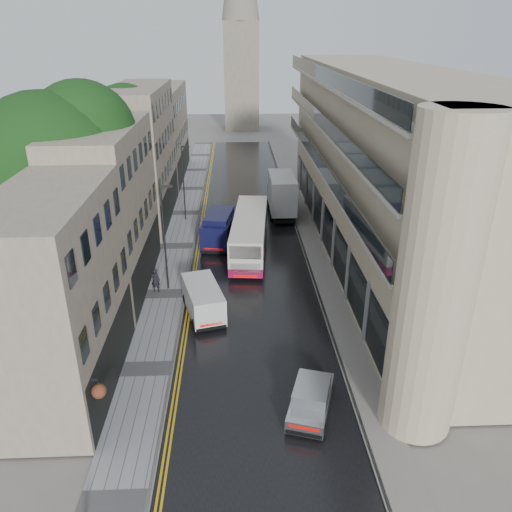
{
  "coord_description": "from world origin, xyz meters",
  "views": [
    {
      "loc": [
        -1.03,
        -11.01,
        16.54
      ],
      "look_at": [
        0.26,
        18.0,
        3.36
      ],
      "focal_mm": 35.0,
      "sensor_mm": 36.0,
      "label": 1
    }
  ],
  "objects_px": {
    "lamp_post_near": "(164,240)",
    "lamp_post_far": "(184,184)",
    "tree_near": "(55,195)",
    "silver_hatchback": "(289,415)",
    "white_lorry": "(272,200)",
    "navy_van": "(203,235)",
    "cream_bus": "(232,249)",
    "white_van": "(194,315)",
    "pedestrian": "(155,280)",
    "tree_far": "(107,159)"
  },
  "relations": [
    {
      "from": "tree_near",
      "to": "navy_van",
      "type": "xyz_separation_m",
      "value": [
        8.81,
        6.45,
        -5.48
      ]
    },
    {
      "from": "tree_near",
      "to": "lamp_post_far",
      "type": "bearing_deg",
      "value": 63.96
    },
    {
      "from": "tree_near",
      "to": "pedestrian",
      "type": "bearing_deg",
      "value": -4.38
    },
    {
      "from": "pedestrian",
      "to": "lamp_post_far",
      "type": "height_order",
      "value": "lamp_post_far"
    },
    {
      "from": "white_lorry",
      "to": "tree_far",
      "type": "bearing_deg",
      "value": -178.44
    },
    {
      "from": "tree_far",
      "to": "pedestrian",
      "type": "xyz_separation_m",
      "value": [
        5.65,
        -13.46,
        -5.25
      ]
    },
    {
      "from": "lamp_post_near",
      "to": "silver_hatchback",
      "type": "bearing_deg",
      "value": -80.48
    },
    {
      "from": "white_van",
      "to": "navy_van",
      "type": "xyz_separation_m",
      "value": [
        -0.08,
        11.67,
        0.41
      ]
    },
    {
      "from": "white_lorry",
      "to": "lamp_post_far",
      "type": "height_order",
      "value": "lamp_post_far"
    },
    {
      "from": "cream_bus",
      "to": "navy_van",
      "type": "height_order",
      "value": "cream_bus"
    },
    {
      "from": "navy_van",
      "to": "cream_bus",
      "type": "bearing_deg",
      "value": -42.24
    },
    {
      "from": "silver_hatchback",
      "to": "lamp_post_near",
      "type": "xyz_separation_m",
      "value": [
        -7.0,
        13.63,
        3.03
      ]
    },
    {
      "from": "cream_bus",
      "to": "navy_van",
      "type": "bearing_deg",
      "value": 133.16
    },
    {
      "from": "lamp_post_far",
      "to": "tree_near",
      "type": "bearing_deg",
      "value": -106.93
    },
    {
      "from": "tree_far",
      "to": "silver_hatchback",
      "type": "distance_m",
      "value": 30.32
    },
    {
      "from": "cream_bus",
      "to": "lamp_post_near",
      "type": "bearing_deg",
      "value": -137.59
    },
    {
      "from": "white_lorry",
      "to": "navy_van",
      "type": "distance_m",
      "value": 9.26
    },
    {
      "from": "tree_near",
      "to": "lamp_post_far",
      "type": "height_order",
      "value": "tree_near"
    },
    {
      "from": "pedestrian",
      "to": "lamp_post_far",
      "type": "xyz_separation_m",
      "value": [
        0.81,
        14.3,
        2.63
      ]
    },
    {
      "from": "tree_far",
      "to": "navy_van",
      "type": "xyz_separation_m",
      "value": [
        8.51,
        -6.55,
        -4.77
      ]
    },
    {
      "from": "navy_van",
      "to": "lamp_post_near",
      "type": "distance_m",
      "value": 7.17
    },
    {
      "from": "white_lorry",
      "to": "silver_hatchback",
      "type": "height_order",
      "value": "white_lorry"
    },
    {
      "from": "cream_bus",
      "to": "white_lorry",
      "type": "distance_m",
      "value": 10.67
    },
    {
      "from": "lamp_post_far",
      "to": "pedestrian",
      "type": "bearing_deg",
      "value": -84.15
    },
    {
      "from": "white_lorry",
      "to": "silver_hatchback",
      "type": "xyz_separation_m",
      "value": [
        -1.18,
        -27.04,
        -1.3
      ]
    },
    {
      "from": "pedestrian",
      "to": "lamp_post_near",
      "type": "relative_size",
      "value": 0.23
    },
    {
      "from": "lamp_post_near",
      "to": "lamp_post_far",
      "type": "relative_size",
      "value": 1.05
    },
    {
      "from": "cream_bus",
      "to": "white_van",
      "type": "height_order",
      "value": "cream_bus"
    },
    {
      "from": "silver_hatchback",
      "to": "white_lorry",
      "type": "bearing_deg",
      "value": 104.69
    },
    {
      "from": "white_lorry",
      "to": "navy_van",
      "type": "bearing_deg",
      "value": -131.26
    },
    {
      "from": "tree_near",
      "to": "pedestrian",
      "type": "distance_m",
      "value": 8.44
    },
    {
      "from": "tree_near",
      "to": "lamp_post_far",
      "type": "relative_size",
      "value": 1.99
    },
    {
      "from": "cream_bus",
      "to": "white_van",
      "type": "bearing_deg",
      "value": -99.85
    },
    {
      "from": "navy_van",
      "to": "lamp_post_far",
      "type": "relative_size",
      "value": 0.81
    },
    {
      "from": "white_van",
      "to": "tree_far",
      "type": "bearing_deg",
      "value": 100.49
    },
    {
      "from": "white_lorry",
      "to": "silver_hatchback",
      "type": "distance_m",
      "value": 27.1
    },
    {
      "from": "tree_far",
      "to": "pedestrian",
      "type": "bearing_deg",
      "value": -67.22
    },
    {
      "from": "navy_van",
      "to": "tree_near",
      "type": "bearing_deg",
      "value": -134.11
    },
    {
      "from": "lamp_post_near",
      "to": "tree_near",
      "type": "bearing_deg",
      "value": 162.32
    },
    {
      "from": "navy_van",
      "to": "lamp_post_near",
      "type": "relative_size",
      "value": 0.77
    },
    {
      "from": "cream_bus",
      "to": "white_lorry",
      "type": "xyz_separation_m",
      "value": [
        3.71,
        9.99,
        0.53
      ]
    },
    {
      "from": "pedestrian",
      "to": "tree_near",
      "type": "bearing_deg",
      "value": 3.89
    },
    {
      "from": "tree_near",
      "to": "lamp_post_far",
      "type": "distance_m",
      "value": 15.77
    },
    {
      "from": "tree_near",
      "to": "lamp_post_near",
      "type": "height_order",
      "value": "tree_near"
    },
    {
      "from": "tree_far",
      "to": "lamp_post_near",
      "type": "xyz_separation_m",
      "value": [
        6.42,
        -13.0,
        -2.45
      ]
    },
    {
      "from": "white_lorry",
      "to": "navy_van",
      "type": "relative_size",
      "value": 1.37
    },
    {
      "from": "tree_near",
      "to": "cream_bus",
      "type": "distance_m",
      "value": 12.9
    },
    {
      "from": "tree_near",
      "to": "white_van",
      "type": "xyz_separation_m",
      "value": [
        8.89,
        -5.22,
        -5.89
      ]
    },
    {
      "from": "cream_bus",
      "to": "pedestrian",
      "type": "xyz_separation_m",
      "value": [
        -5.24,
        -3.87,
        -0.54
      ]
    },
    {
      "from": "white_van",
      "to": "lamp_post_near",
      "type": "bearing_deg",
      "value": 97.87
    }
  ]
}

